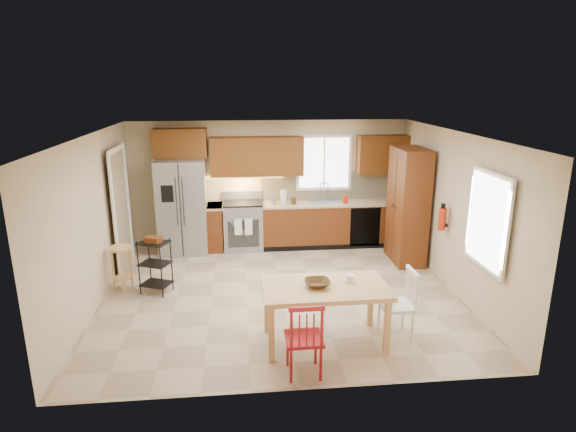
{
  "coord_description": "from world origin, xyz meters",
  "views": [
    {
      "loc": [
        -0.59,
        -6.98,
        3.25
      ],
      "look_at": [
        0.16,
        0.4,
        1.15
      ],
      "focal_mm": 30.0,
      "sensor_mm": 36.0,
      "label": 1
    }
  ],
  "objects_px": {
    "soap_bottle": "(346,198)",
    "table_bowl": "(317,287)",
    "chair_red": "(304,337)",
    "pantry": "(408,206)",
    "range_stove": "(243,226)",
    "fire_extinguisher": "(442,219)",
    "refrigerator": "(183,206)",
    "dining_table": "(324,315)",
    "table_jar": "(350,280)",
    "utility_cart": "(155,266)",
    "chair_white": "(396,304)",
    "bar_stool": "(122,268)"
  },
  "relations": [
    {
      "from": "refrigerator",
      "to": "table_bowl",
      "type": "relative_size",
      "value": 5.72
    },
    {
      "from": "table_bowl",
      "to": "utility_cart",
      "type": "bearing_deg",
      "value": 142.36
    },
    {
      "from": "range_stove",
      "to": "chair_red",
      "type": "distance_m",
      "value": 4.41
    },
    {
      "from": "range_stove",
      "to": "fire_extinguisher",
      "type": "bearing_deg",
      "value": -32.62
    },
    {
      "from": "range_stove",
      "to": "fire_extinguisher",
      "type": "xyz_separation_m",
      "value": [
        3.18,
        -2.04,
        0.64
      ]
    },
    {
      "from": "chair_white",
      "to": "bar_stool",
      "type": "bearing_deg",
      "value": 63.37
    },
    {
      "from": "refrigerator",
      "to": "table_jar",
      "type": "distance_m",
      "value": 4.34
    },
    {
      "from": "chair_red",
      "to": "bar_stool",
      "type": "height_order",
      "value": "chair_red"
    },
    {
      "from": "refrigerator",
      "to": "chair_red",
      "type": "bearing_deg",
      "value": -67.56
    },
    {
      "from": "range_stove",
      "to": "soap_bottle",
      "type": "relative_size",
      "value": 4.82
    },
    {
      "from": "table_jar",
      "to": "bar_stool",
      "type": "distance_m",
      "value": 3.78
    },
    {
      "from": "table_bowl",
      "to": "bar_stool",
      "type": "bearing_deg",
      "value": 145.78
    },
    {
      "from": "pantry",
      "to": "dining_table",
      "type": "bearing_deg",
      "value": -126.19
    },
    {
      "from": "chair_white",
      "to": "table_jar",
      "type": "xyz_separation_m",
      "value": [
        -0.61,
        0.05,
        0.34
      ]
    },
    {
      "from": "pantry",
      "to": "table_bowl",
      "type": "relative_size",
      "value": 6.6
    },
    {
      "from": "pantry",
      "to": "utility_cart",
      "type": "height_order",
      "value": "pantry"
    },
    {
      "from": "table_bowl",
      "to": "soap_bottle",
      "type": "bearing_deg",
      "value": 72.46
    },
    {
      "from": "range_stove",
      "to": "table_bowl",
      "type": "relative_size",
      "value": 2.89
    },
    {
      "from": "dining_table",
      "to": "table_bowl",
      "type": "xyz_separation_m",
      "value": [
        -0.1,
        0.0,
        0.39
      ]
    },
    {
      "from": "fire_extinguisher",
      "to": "refrigerator",
      "type": "bearing_deg",
      "value": 155.48
    },
    {
      "from": "soap_bottle",
      "to": "table_bowl",
      "type": "bearing_deg",
      "value": -107.54
    },
    {
      "from": "dining_table",
      "to": "chair_white",
      "type": "xyz_separation_m",
      "value": [
        0.95,
        0.05,
        0.08
      ]
    },
    {
      "from": "range_stove",
      "to": "soap_bottle",
      "type": "xyz_separation_m",
      "value": [
        2.03,
        -0.08,
        0.54
      ]
    },
    {
      "from": "range_stove",
      "to": "pantry",
      "type": "distance_m",
      "value": 3.19
    },
    {
      "from": "soap_bottle",
      "to": "chair_white",
      "type": "height_order",
      "value": "soap_bottle"
    },
    {
      "from": "chair_red",
      "to": "chair_white",
      "type": "relative_size",
      "value": 1.0
    },
    {
      "from": "fire_extinguisher",
      "to": "chair_white",
      "type": "bearing_deg",
      "value": -127.42
    },
    {
      "from": "range_stove",
      "to": "table_jar",
      "type": "distance_m",
      "value": 3.87
    },
    {
      "from": "table_bowl",
      "to": "utility_cart",
      "type": "height_order",
      "value": "utility_cart"
    },
    {
      "from": "fire_extinguisher",
      "to": "table_jar",
      "type": "height_order",
      "value": "fire_extinguisher"
    },
    {
      "from": "fire_extinguisher",
      "to": "chair_white",
      "type": "height_order",
      "value": "fire_extinguisher"
    },
    {
      "from": "soap_bottle",
      "to": "table_bowl",
      "type": "xyz_separation_m",
      "value": [
        -1.15,
        -3.63,
        -0.22
      ]
    },
    {
      "from": "fire_extinguisher",
      "to": "utility_cart",
      "type": "bearing_deg",
      "value": 179.06
    },
    {
      "from": "pantry",
      "to": "fire_extinguisher",
      "type": "xyz_separation_m",
      "value": [
        0.2,
        -1.05,
        0.05
      ]
    },
    {
      "from": "table_bowl",
      "to": "table_jar",
      "type": "height_order",
      "value": "table_jar"
    },
    {
      "from": "table_jar",
      "to": "range_stove",
      "type": "bearing_deg",
      "value": 110.08
    },
    {
      "from": "fire_extinguisher",
      "to": "dining_table",
      "type": "height_order",
      "value": "fire_extinguisher"
    },
    {
      "from": "dining_table",
      "to": "table_jar",
      "type": "height_order",
      "value": "table_jar"
    },
    {
      "from": "fire_extinguisher",
      "to": "table_bowl",
      "type": "height_order",
      "value": "fire_extinguisher"
    },
    {
      "from": "fire_extinguisher",
      "to": "chair_red",
      "type": "relative_size",
      "value": 0.39
    },
    {
      "from": "chair_red",
      "to": "pantry",
      "type": "bearing_deg",
      "value": 54.4
    },
    {
      "from": "refrigerator",
      "to": "bar_stool",
      "type": "height_order",
      "value": "refrigerator"
    },
    {
      "from": "dining_table",
      "to": "chair_red",
      "type": "height_order",
      "value": "chair_red"
    },
    {
      "from": "soap_bottle",
      "to": "utility_cart",
      "type": "bearing_deg",
      "value": -151.34
    },
    {
      "from": "chair_red",
      "to": "utility_cart",
      "type": "bearing_deg",
      "value": 129.28
    },
    {
      "from": "refrigerator",
      "to": "utility_cart",
      "type": "xyz_separation_m",
      "value": [
        -0.25,
        -1.9,
        -0.47
      ]
    },
    {
      "from": "range_stove",
      "to": "table_jar",
      "type": "bearing_deg",
      "value": -69.92
    },
    {
      "from": "table_bowl",
      "to": "utility_cart",
      "type": "relative_size",
      "value": 0.36
    },
    {
      "from": "soap_bottle",
      "to": "chair_red",
      "type": "xyz_separation_m",
      "value": [
        -1.4,
        -4.28,
        -0.53
      ]
    },
    {
      "from": "chair_red",
      "to": "table_bowl",
      "type": "distance_m",
      "value": 0.76
    }
  ]
}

